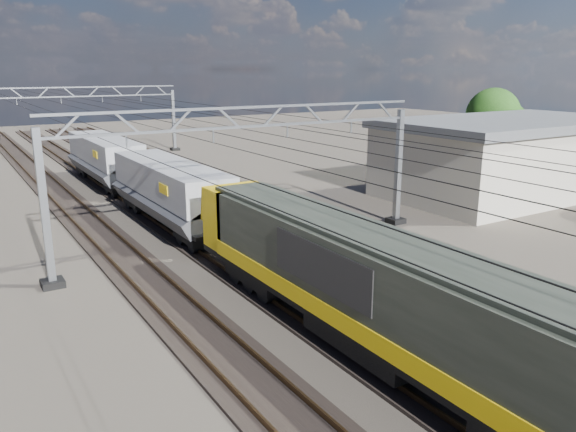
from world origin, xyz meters
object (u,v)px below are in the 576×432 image
industrial_shed (509,156)px  locomotive (374,287)px  hopper_wagon_mid (105,157)px  catenary_gantry_mid (252,173)px  hopper_wagon_lead (170,189)px  catenary_gantry_far (84,119)px  tree_far (497,117)px

industrial_shed → locomotive: bearing=-150.6°
hopper_wagon_mid → catenary_gantry_mid: bearing=-84.4°
catenary_gantry_mid → industrial_shed: catenary_gantry_mid is taller
hopper_wagon_lead → industrial_shed: (24.00, -4.19, 0.49)m
locomotive → industrial_shed: 27.54m
locomotive → hopper_wagon_mid: (-0.00, 31.90, -0.09)m
hopper_wagon_lead → catenary_gantry_far: bearing=86.2°
industrial_shed → tree_far: (8.32, 7.79, 1.86)m
catenary_gantry_far → hopper_wagon_lead: 29.92m
locomotive → tree_far: size_ratio=2.93×
catenary_gantry_mid → hopper_wagon_mid: (-2.00, 20.39, -1.67)m
hopper_wagon_lead → tree_far: bearing=6.4°
catenary_gantry_mid → hopper_wagon_lead: size_ratio=1.53×
catenary_gantry_mid → catenary_gantry_far: 36.00m
catenary_gantry_mid → tree_far: bearing=17.9°
catenary_gantry_mid → hopper_wagon_mid: bearing=95.6°
locomotive → hopper_wagon_lead: size_ratio=1.62×
catenary_gantry_far → tree_far: (30.32, -26.21, 0.68)m
tree_far → catenary_gantry_far: bearing=139.2°
catenary_gantry_mid → tree_far: tree_far is taller
locomotive → hopper_wagon_lead: bearing=90.0°
catenary_gantry_far → tree_far: size_ratio=2.76×
locomotive → hopper_wagon_lead: (-0.00, 17.70, -0.09)m
catenary_gantry_far → hopper_wagon_lead: (-2.00, -29.81, -1.67)m
catenary_gantry_mid → catenary_gantry_far: same height
tree_far → hopper_wagon_mid: bearing=161.8°
hopper_wagon_mid → locomotive: bearing=-90.0°
catenary_gantry_far → hopper_wagon_lead: catenary_gantry_far is taller
catenary_gantry_mid → tree_far: size_ratio=2.76×
industrial_shed → catenary_gantry_mid: bearing=-174.8°
catenary_gantry_mid → catenary_gantry_far: size_ratio=1.00×
tree_far → locomotive: bearing=-146.6°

